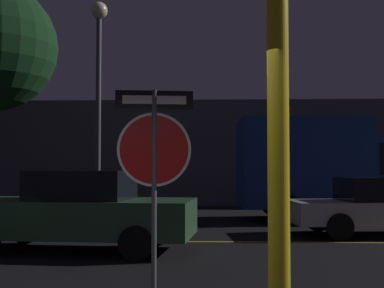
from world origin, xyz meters
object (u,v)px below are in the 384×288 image
(yellow_pole_right, at_px, (279,184))
(passing_car_2, at_px, (77,211))
(passing_car_3, at_px, (384,206))
(delivery_truck, at_px, (340,166))
(stop_sign, at_px, (154,151))
(street_lamp, at_px, (99,66))

(yellow_pole_right, xyz_separation_m, passing_car_2, (-3.11, 6.02, -0.71))
(passing_car_3, relative_size, delivery_truck, 0.75)
(passing_car_3, height_order, delivery_truck, delivery_truck)
(stop_sign, relative_size, yellow_pole_right, 0.85)
(yellow_pole_right, distance_m, delivery_truck, 12.97)
(delivery_truck, bearing_deg, stop_sign, -26.61)
(passing_car_2, distance_m, street_lamp, 7.11)
(street_lamp, bearing_deg, stop_sign, -74.13)
(yellow_pole_right, relative_size, passing_car_3, 0.62)
(passing_car_3, bearing_deg, stop_sign, -40.49)
(stop_sign, xyz_separation_m, delivery_truck, (4.61, 10.43, -0.14))
(yellow_pole_right, height_order, passing_car_2, yellow_pole_right)
(passing_car_3, bearing_deg, delivery_truck, 177.15)
(passing_car_3, distance_m, delivery_truck, 3.94)
(stop_sign, bearing_deg, yellow_pole_right, -68.53)
(yellow_pole_right, bearing_deg, street_lamp, 108.51)
(delivery_truck, xyz_separation_m, street_lamp, (-7.40, -0.63, 3.04))
(stop_sign, bearing_deg, street_lamp, 97.51)
(stop_sign, height_order, delivery_truck, delivery_truck)
(delivery_truck, bearing_deg, passing_car_2, -47.94)
(yellow_pole_right, bearing_deg, stop_sign, 119.82)
(yellow_pole_right, height_order, street_lamp, street_lamp)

